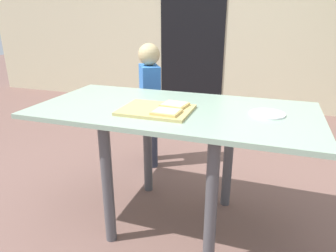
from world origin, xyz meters
The scene contains 8 objects.
ground_plane centered at (0.00, 0.00, 0.00)m, with size 16.00×16.00×0.00m, color brown.
house_door centered at (-0.60, 2.69, 1.00)m, with size 0.90×0.02×2.00m, color black.
dining_table centered at (0.00, 0.00, 0.64)m, with size 1.55×0.76×0.75m.
cutting_board centered at (-0.07, -0.09, 0.75)m, with size 0.37×0.29×0.02m, color tan.
pizza_slice_far_right centered at (0.01, -0.02, 0.77)m, with size 0.15×0.14×0.02m.
pizza_slice_near_right centered at (0.01, -0.16, 0.77)m, with size 0.14×0.13×0.02m.
plate_white_right centered at (0.50, 0.04, 0.75)m, with size 0.18×0.18×0.01m, color white.
child_left centered at (-0.43, 0.71, 0.60)m, with size 0.24×0.28×1.03m.
Camera 1 is at (0.50, -1.56, 1.23)m, focal length 32.76 mm.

